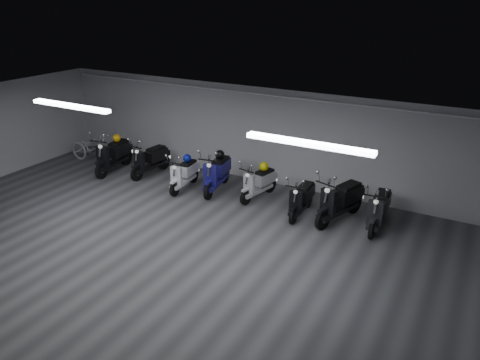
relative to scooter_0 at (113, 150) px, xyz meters
The scene contains 19 objects.
floor 5.52m from the scooter_0, 38.81° to the right, with size 14.00×10.00×0.01m, color #3C3C3F.
ceiling 5.86m from the scooter_0, 38.81° to the right, with size 14.00×10.00×0.01m, color gray.
back_wall 4.60m from the scooter_0, 20.24° to the left, with size 14.00×0.01×2.80m, color #ACACAF.
fluor_strip_left 3.40m from the scooter_0, 62.49° to the right, with size 2.40×0.18×0.08m, color white.
fluor_strip_right 7.92m from the scooter_0, 18.50° to the right, with size 2.40×0.18×0.08m, color white.
conduit 4.90m from the scooter_0, 19.23° to the left, with size 0.05×0.05×13.60m, color white.
scooter_0 is the anchor object (origin of this frame).
scooter_1 1.23m from the scooter_0, 15.86° to the left, with size 0.59×1.76×1.31m, color black, non-canonical shape.
scooter_2 2.73m from the scooter_0, ahead, with size 0.53×1.60×1.19m, color white, non-canonical shape.
scooter_4 3.62m from the scooter_0, ahead, with size 0.62×1.87×1.39m, color navy, non-canonical shape.
scooter_6 4.89m from the scooter_0, ahead, with size 0.53×1.60×1.19m, color #B8B8BC, non-canonical shape.
scooter_7 6.28m from the scooter_0, ahead, with size 0.53×1.60×1.19m, color black, non-canonical shape.
scooter_8 7.22m from the scooter_0, ahead, with size 0.64×1.93×1.44m, color black, non-canonical shape.
scooter_9 8.14m from the scooter_0, ahead, with size 0.58×1.74×1.29m, color black, non-canonical shape.
bicycle 1.23m from the scooter_0, 167.85° to the left, with size 0.65×1.83×1.18m, color silver.
helmet_0 3.62m from the scooter_0, ahead, with size 0.26×0.26×0.26m, color black.
helmet_1 2.72m from the scooter_0, ahead, with size 0.24×0.24×0.24m, color #0D1690.
helmet_2 0.40m from the scooter_0, 97.88° to the left, with size 0.25×0.25×0.25m, color #F2AC0E.
helmet_3 4.96m from the scooter_0, ahead, with size 0.26×0.26×0.26m, color #D6D00C.
Camera 1 is at (5.69, -6.36, 5.23)m, focal length 34.07 mm.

